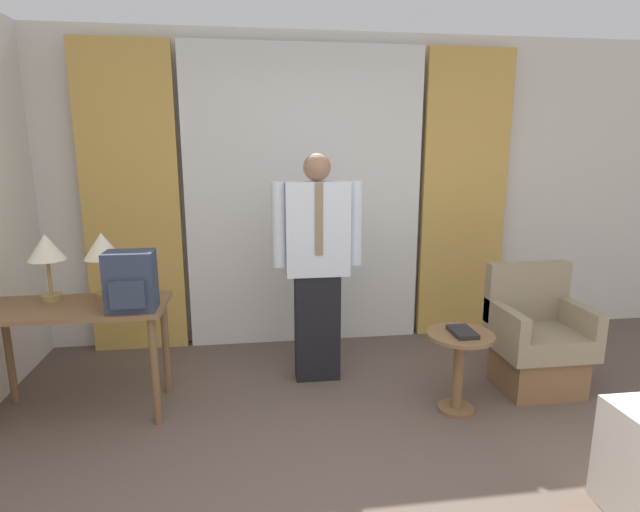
{
  "coord_description": "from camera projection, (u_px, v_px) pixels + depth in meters",
  "views": [
    {
      "loc": [
        -0.47,
        -1.61,
        1.74
      ],
      "look_at": [
        0.0,
        1.78,
        0.99
      ],
      "focal_mm": 28.0,
      "sensor_mm": 36.0,
      "label": 1
    }
  ],
  "objects": [
    {
      "name": "curtain_drape_left",
      "position": [
        131.0,
        202.0,
        4.15
      ],
      "size": [
        0.79,
        0.06,
        2.58
      ],
      "color": "gold",
      "rests_on": "ground_plane"
    },
    {
      "name": "curtain_drape_right",
      "position": [
        464.0,
        197.0,
        4.55
      ],
      "size": [
        0.79,
        0.06,
        2.58
      ],
      "color": "gold",
      "rests_on": "ground_plane"
    },
    {
      "name": "side_table",
      "position": [
        459.0,
        358.0,
        3.29
      ],
      "size": [
        0.44,
        0.44,
        0.55
      ],
      "color": "brown",
      "rests_on": "ground_plane"
    },
    {
      "name": "armchair",
      "position": [
        537.0,
        343.0,
        3.63
      ],
      "size": [
        0.63,
        0.54,
        0.9
      ],
      "color": "brown",
      "rests_on": "ground_plane"
    },
    {
      "name": "wall_back",
      "position": [
        303.0,
        192.0,
        4.46
      ],
      "size": [
        10.0,
        0.06,
        2.7
      ],
      "color": "silver",
      "rests_on": "ground_plane"
    },
    {
      "name": "desk",
      "position": [
        75.0,
        323.0,
        3.21
      ],
      "size": [
        1.16,
        0.54,
        0.75
      ],
      "color": "brown",
      "rests_on": "ground_plane"
    },
    {
      "name": "person",
      "position": [
        317.0,
        261.0,
        3.67
      ],
      "size": [
        0.66,
        0.22,
        1.7
      ],
      "color": "black",
      "rests_on": "ground_plane"
    },
    {
      "name": "curtain_sheer_center",
      "position": [
        305.0,
        200.0,
        4.35
      ],
      "size": [
        2.05,
        0.06,
        2.58
      ],
      "color": "white",
      "rests_on": "ground_plane"
    },
    {
      "name": "table_lamp_left",
      "position": [
        46.0,
        251.0,
        3.23
      ],
      "size": [
        0.23,
        0.23,
        0.45
      ],
      "color": "#9E7F47",
      "rests_on": "desk"
    },
    {
      "name": "table_lamp_right",
      "position": [
        102.0,
        249.0,
        3.27
      ],
      "size": [
        0.23,
        0.23,
        0.45
      ],
      "color": "#9E7F47",
      "rests_on": "desk"
    },
    {
      "name": "book",
      "position": [
        462.0,
        332.0,
        3.24
      ],
      "size": [
        0.14,
        0.22,
        0.03
      ],
      "color": "black",
      "rests_on": "side_table"
    },
    {
      "name": "backpack",
      "position": [
        131.0,
        282.0,
        3.06
      ],
      "size": [
        0.29,
        0.23,
        0.37
      ],
      "color": "#2D384C",
      "rests_on": "desk"
    }
  ]
}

